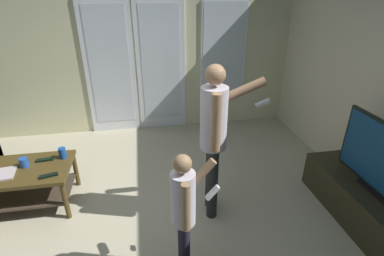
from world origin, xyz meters
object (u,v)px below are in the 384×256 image
(person_adult, at_px, (215,131))
(cup_by_laptop, at_px, (24,162))
(flat_screen_tv, at_px, (384,162))
(person_child, at_px, (184,209))
(tv_stand, at_px, (369,209))
(cup_near_edge, at_px, (63,153))
(tv_remote_black, at_px, (45,160))
(coffee_table, at_px, (27,179))
(dvd_remote_slim, at_px, (49,175))

(person_adult, xyz_separation_m, cup_by_laptop, (-1.91, 0.46, -0.43))
(flat_screen_tv, distance_m, person_child, 1.87)
(tv_stand, height_order, cup_near_edge, cup_near_edge)
(cup_by_laptop, distance_m, tv_remote_black, 0.20)
(coffee_table, xyz_separation_m, flat_screen_tv, (3.37, -0.90, 0.41))
(tv_stand, bearing_deg, person_child, -173.00)
(person_adult, height_order, cup_by_laptop, person_adult)
(tv_remote_black, bearing_deg, person_adult, -23.38)
(tv_stand, distance_m, flat_screen_tv, 0.55)
(cup_by_laptop, bearing_deg, person_child, -37.69)
(coffee_table, distance_m, person_child, 1.92)
(cup_by_laptop, bearing_deg, coffee_table, -94.26)
(tv_stand, xyz_separation_m, person_child, (-1.86, -0.23, 0.49))
(person_adult, distance_m, dvd_remote_slim, 1.70)
(person_adult, bearing_deg, person_child, -119.47)
(person_child, distance_m, cup_near_edge, 1.73)
(coffee_table, bearing_deg, cup_near_edge, 22.63)
(flat_screen_tv, distance_m, cup_near_edge, 3.19)
(coffee_table, xyz_separation_m, cup_near_edge, (0.36, 0.15, 0.19))
(flat_screen_tv, bearing_deg, coffee_table, 165.12)
(cup_by_laptop, height_order, tv_remote_black, cup_by_laptop)
(person_child, xyz_separation_m, dvd_remote_slim, (-1.22, 0.94, -0.21))
(person_adult, bearing_deg, cup_near_edge, 159.68)
(flat_screen_tv, height_order, cup_near_edge, flat_screen_tv)
(coffee_table, relative_size, person_child, 0.80)
(flat_screen_tv, bearing_deg, person_child, -172.88)
(flat_screen_tv, height_order, dvd_remote_slim, flat_screen_tv)
(flat_screen_tv, relative_size, person_adult, 0.68)
(tv_stand, height_order, cup_by_laptop, cup_by_laptop)
(coffee_table, relative_size, tv_remote_black, 5.42)
(coffee_table, distance_m, flat_screen_tv, 3.51)
(cup_by_laptop, bearing_deg, dvd_remote_slim, -38.35)
(coffee_table, relative_size, cup_by_laptop, 9.29)
(coffee_table, height_order, person_child, person_child)
(person_child, height_order, dvd_remote_slim, person_child)
(tv_stand, distance_m, tv_remote_black, 3.37)
(tv_stand, relative_size, cup_near_edge, 12.97)
(tv_stand, distance_m, cup_near_edge, 3.20)
(cup_near_edge, bearing_deg, flat_screen_tv, -19.19)
(person_child, bearing_deg, dvd_remote_slim, 142.47)
(dvd_remote_slim, bearing_deg, coffee_table, 132.13)
(cup_near_edge, bearing_deg, tv_stand, -19.24)
(coffee_table, height_order, tv_stand, coffee_table)
(cup_near_edge, relative_size, dvd_remote_slim, 0.71)
(person_adult, xyz_separation_m, person_child, (-0.40, -0.70, -0.26))
(flat_screen_tv, height_order, tv_remote_black, flat_screen_tv)
(person_adult, distance_m, person_child, 0.85)
(flat_screen_tv, bearing_deg, cup_by_laptop, 164.45)
(person_adult, bearing_deg, dvd_remote_slim, 171.81)
(coffee_table, distance_m, person_adult, 2.05)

